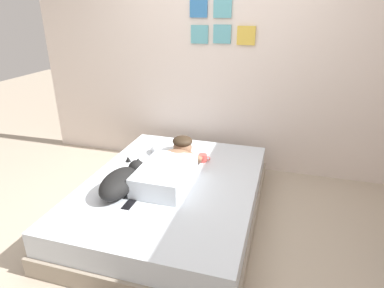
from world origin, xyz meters
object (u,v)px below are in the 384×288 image
at_px(pillow, 175,150).
at_px(dog, 121,181).
at_px(bed, 172,198).
at_px(person_lying, 170,167).
at_px(coffee_cup, 203,158).
at_px(cell_phone, 129,205).

xyz_separation_m(pillow, dog, (-0.18, -0.85, 0.05)).
relative_size(bed, person_lying, 2.26).
bearing_deg(person_lying, coffee_cup, 64.28).
distance_m(bed, dog, 0.54).
relative_size(person_lying, dog, 1.60).
distance_m(person_lying, dog, 0.48).
distance_m(pillow, dog, 0.87).
relative_size(bed, pillow, 3.99).
relative_size(dog, coffee_cup, 4.60).
bearing_deg(dog, cell_phone, -49.07).
height_order(coffee_cup, cell_phone, coffee_cup).
height_order(dog, coffee_cup, dog).
distance_m(pillow, cell_phone, 1.02).
xyz_separation_m(person_lying, coffee_cup, (0.20, 0.41, -0.07)).
bearing_deg(dog, pillow, 78.29).
height_order(pillow, person_lying, person_lying).
relative_size(person_lying, coffee_cup, 7.36).
bearing_deg(dog, bed, 41.04).
relative_size(pillow, dog, 0.90).
bearing_deg(coffee_cup, dog, -123.28).
bearing_deg(pillow, person_lying, -74.83).
distance_m(coffee_cup, cell_phone, 1.01).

